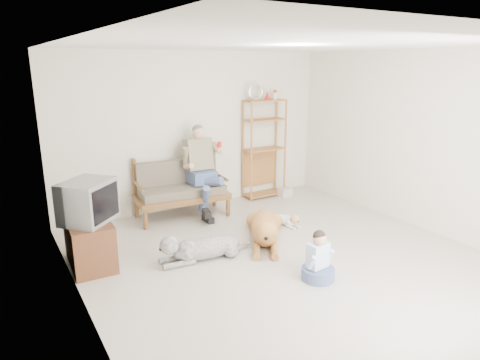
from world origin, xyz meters
TOP-DOWN VIEW (x-y plane):
  - floor at (0.00, 0.00)m, footprint 5.50×5.50m
  - ceiling at (0.00, 0.00)m, footprint 5.50×5.50m
  - wall_back at (0.00, 2.75)m, footprint 5.00×0.00m
  - wall_left at (-2.50, 0.00)m, footprint 0.00×5.50m
  - wall_right at (2.50, 0.00)m, footprint 0.00×5.50m
  - loveseat at (-0.50, 2.37)m, footprint 1.56×0.84m
  - man at (-0.17, 2.15)m, footprint 0.58×0.82m
  - etagere at (1.31, 2.55)m, footprint 0.82×0.36m
  - book_stack at (1.67, 2.34)m, footprint 0.26×0.20m
  - tv_stand at (-2.23, 1.28)m, footprint 0.53×0.92m
  - crt_tv at (-2.20, 1.23)m, footprint 0.80×0.79m
  - wall_outlet at (-1.25, 2.73)m, footprint 0.12×0.02m
  - golden_retriever at (0.09, 0.73)m, footprint 1.01×1.47m
  - shaggy_dog at (-0.97, 0.68)m, footprint 1.37×0.40m
  - terrier at (0.76, 1.05)m, footprint 0.24×0.61m
  - child at (0.01, -0.52)m, footprint 0.39×0.39m

SIDE VIEW (x-z plane):
  - floor at x=0.00m, z-range 0.00..0.00m
  - book_stack at x=1.67m, z-range 0.00..0.16m
  - terrier at x=0.76m, z-range -0.02..0.21m
  - shaggy_dog at x=-0.97m, z-range -0.04..0.37m
  - golden_retriever at x=0.09m, z-range -0.05..0.46m
  - child at x=0.01m, z-range -0.09..0.53m
  - wall_outlet at x=-1.25m, z-range 0.26..0.34m
  - tv_stand at x=-2.23m, z-range 0.00..0.60m
  - loveseat at x=-0.50m, z-range 0.01..0.96m
  - man at x=-0.17m, z-range 0.03..1.37m
  - crt_tv at x=-2.20m, z-range 0.60..1.12m
  - etagere at x=1.31m, z-range -0.13..2.03m
  - wall_left at x=-2.50m, z-range -1.40..4.10m
  - wall_right at x=2.50m, z-range -1.40..4.10m
  - wall_back at x=0.00m, z-range -1.15..3.85m
  - ceiling at x=0.00m, z-range 2.70..2.70m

